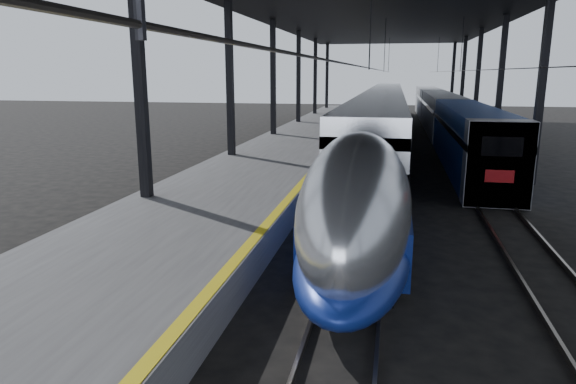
# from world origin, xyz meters

# --- Properties ---
(ground) EXTENTS (160.00, 160.00, 0.00)m
(ground) POSITION_xyz_m (0.00, 0.00, 0.00)
(ground) COLOR black
(ground) RESTS_ON ground
(platform) EXTENTS (6.00, 80.00, 1.00)m
(platform) POSITION_xyz_m (-3.50, 20.00, 0.50)
(platform) COLOR #4C4C4F
(platform) RESTS_ON ground
(yellow_strip) EXTENTS (0.30, 80.00, 0.01)m
(yellow_strip) POSITION_xyz_m (-0.70, 20.00, 1.00)
(yellow_strip) COLOR yellow
(yellow_strip) RESTS_ON platform
(rails) EXTENTS (6.52, 80.00, 0.16)m
(rails) POSITION_xyz_m (4.50, 20.00, 0.08)
(rails) COLOR slate
(rails) RESTS_ON ground
(canopy) EXTENTS (18.00, 75.00, 9.47)m
(canopy) POSITION_xyz_m (1.90, 20.00, 9.12)
(canopy) COLOR black
(canopy) RESTS_ON ground
(tgv_train) EXTENTS (2.83, 65.20, 4.05)m
(tgv_train) POSITION_xyz_m (2.00, 28.40, 1.90)
(tgv_train) COLOR silver
(tgv_train) RESTS_ON ground
(second_train) EXTENTS (2.57, 56.05, 3.54)m
(second_train) POSITION_xyz_m (7.00, 36.67, 1.79)
(second_train) COLOR navy
(second_train) RESTS_ON ground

